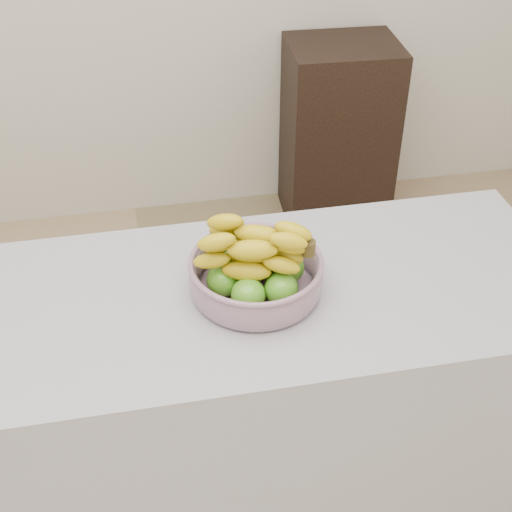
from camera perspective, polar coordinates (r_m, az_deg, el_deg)
The scene contains 3 objects.
counter at distance 1.94m, azimuth -7.90°, elevation -13.93°, with size 2.00×0.60×0.90m, color #A4A3AB.
cabinet at distance 3.30m, azimuth 6.56°, elevation 9.62°, with size 0.47×0.38×0.85m, color black.
fruit_bowl at distance 1.59m, azimuth -0.02°, elevation -1.18°, with size 0.30×0.30×0.18m.
Camera 1 is at (0.03, -0.99, 1.96)m, focal length 50.00 mm.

